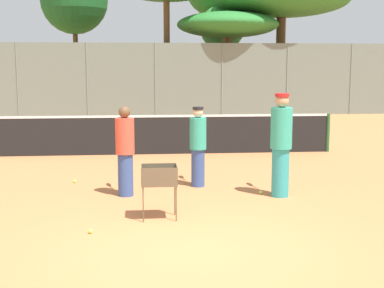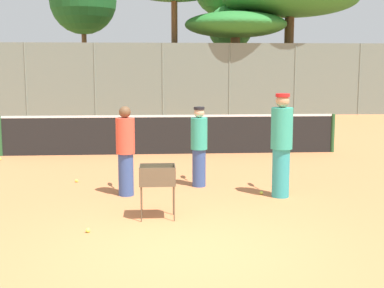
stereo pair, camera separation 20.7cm
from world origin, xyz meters
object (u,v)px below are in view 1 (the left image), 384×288
at_px(player_yellow_shirt, 281,144).
at_px(parked_car, 141,97).
at_px(player_red_cap, 198,145).
at_px(tennis_net, 166,134).
at_px(player_white_outfit, 125,150).
at_px(ball_cart, 160,180).

relative_size(player_yellow_shirt, parked_car, 0.45).
distance_m(player_red_cap, parked_car, 19.63).
distance_m(player_yellow_shirt, parked_car, 20.73).
bearing_deg(tennis_net, player_white_outfit, -101.72).
distance_m(player_white_outfit, player_red_cap, 1.56).
xyz_separation_m(player_yellow_shirt, parked_car, (-2.60, 20.57, -0.32)).
bearing_deg(tennis_net, ball_cart, -93.48).
distance_m(player_white_outfit, ball_cart, 1.70).
height_order(ball_cart, parked_car, parked_car).
height_order(player_red_cap, parked_car, parked_car).
distance_m(player_red_cap, ball_cart, 2.40).
relative_size(tennis_net, player_red_cap, 5.75).
height_order(player_white_outfit, ball_cart, player_white_outfit).
height_order(tennis_net, parked_car, parked_car).
bearing_deg(player_white_outfit, player_yellow_shirt, -96.73).
xyz_separation_m(player_white_outfit, player_yellow_shirt, (2.84, -0.32, 0.13)).
height_order(player_red_cap, ball_cart, player_red_cap).
bearing_deg(tennis_net, player_yellow_shirt, -69.19).
relative_size(player_white_outfit, ball_cart, 1.96).
xyz_separation_m(player_yellow_shirt, ball_cart, (-2.26, -1.26, -0.36)).
height_order(tennis_net, ball_cart, tennis_net).
xyz_separation_m(tennis_net, player_red_cap, (0.46, -3.97, 0.27)).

